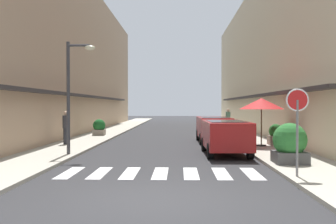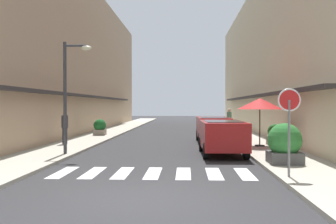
{
  "view_description": "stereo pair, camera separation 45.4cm",
  "coord_description": "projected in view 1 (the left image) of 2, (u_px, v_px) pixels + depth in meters",
  "views": [
    {
      "loc": [
        0.57,
        -8.7,
        2.12
      ],
      "look_at": [
        -0.11,
        15.74,
        1.72
      ],
      "focal_mm": 41.34,
      "sensor_mm": 36.0,
      "label": 1
    },
    {
      "loc": [
        1.03,
        -8.68,
        2.12
      ],
      "look_at": [
        -0.11,
        15.74,
        1.72
      ],
      "focal_mm": 41.34,
      "sensor_mm": 36.0,
      "label": 2
    }
  ],
  "objects": [
    {
      "name": "ground_plane",
      "position": [
        171.0,
        135.0,
        27.73
      ],
      "size": [
        104.46,
        104.46,
        0.0
      ],
      "primitive_type": "plane",
      "color": "#2B2B2D"
    },
    {
      "name": "sidewalk_left",
      "position": [
        103.0,
        134.0,
        27.86
      ],
      "size": [
        2.59,
        66.47,
        0.12
      ],
      "primitive_type": "cube",
      "color": "#ADA899",
      "rests_on": "ground_plane"
    },
    {
      "name": "sidewalk_right",
      "position": [
        240.0,
        135.0,
        27.59
      ],
      "size": [
        2.59,
        66.47,
        0.12
      ],
      "primitive_type": "cube",
      "color": "#ADA899",
      "rests_on": "ground_plane"
    },
    {
      "name": "building_row_left",
      "position": [
        56.0,
        57.0,
        29.25
      ],
      "size": [
        5.5,
        44.73,
        11.58
      ],
      "color": "tan",
      "rests_on": "ground_plane"
    },
    {
      "name": "building_row_right",
      "position": [
        288.0,
        58.0,
        28.76
      ],
      "size": [
        5.5,
        44.73,
        11.3
      ],
      "color": "beige",
      "rests_on": "ground_plane"
    },
    {
      "name": "crosswalk",
      "position": [
        160.0,
        173.0,
        12.07
      ],
      "size": [
        6.15,
        2.2,
        0.01
      ],
      "color": "silver",
      "rests_on": "ground_plane"
    },
    {
      "name": "parked_car_near",
      "position": [
        225.0,
        134.0,
        16.62
      ],
      "size": [
        1.88,
        4.24,
        1.47
      ],
      "color": "maroon",
      "rests_on": "ground_plane"
    },
    {
      "name": "parked_car_mid",
      "position": [
        214.0,
        126.0,
        22.24
      ],
      "size": [
        1.86,
        4.2,
        1.47
      ],
      "color": "maroon",
      "rests_on": "ground_plane"
    },
    {
      "name": "round_street_sign",
      "position": [
        297.0,
        109.0,
        10.91
      ],
      "size": [
        0.65,
        0.07,
        2.49
      ],
      "color": "slate",
      "rests_on": "sidewalk_right"
    },
    {
      "name": "street_lamp",
      "position": [
        73.0,
        84.0,
        15.96
      ],
      "size": [
        1.19,
        0.28,
        4.64
      ],
      "color": "#38383D",
      "rests_on": "sidewalk_left"
    },
    {
      "name": "cafe_umbrella",
      "position": [
        261.0,
        104.0,
        19.12
      ],
      "size": [
        2.21,
        2.21,
        2.38
      ],
      "color": "#262626",
      "rests_on": "sidewalk_right"
    },
    {
      "name": "planter_corner",
      "position": [
        290.0,
        144.0,
        13.44
      ],
      "size": [
        1.17,
        1.17,
        1.4
      ],
      "color": "#4C4C4C",
      "rests_on": "sidewalk_right"
    },
    {
      "name": "planter_midblock",
      "position": [
        276.0,
        135.0,
        19.74
      ],
      "size": [
        0.74,
        0.74,
        1.07
      ],
      "color": "gray",
      "rests_on": "sidewalk_right"
    },
    {
      "name": "planter_far",
      "position": [
        99.0,
        127.0,
        26.12
      ],
      "size": [
        0.84,
        0.84,
        1.09
      ],
      "color": "gray",
      "rests_on": "sidewalk_left"
    },
    {
      "name": "pedestrian_walking_near",
      "position": [
        66.0,
        127.0,
        20.04
      ],
      "size": [
        0.34,
        0.34,
        1.72
      ],
      "rotation": [
        0.0,
        0.0,
        5.9
      ],
      "color": "#282B33",
      "rests_on": "sidewalk_left"
    },
    {
      "name": "pedestrian_walking_far",
      "position": [
        228.0,
        120.0,
        28.15
      ],
      "size": [
        0.34,
        0.34,
        1.79
      ],
      "rotation": [
        0.0,
        0.0,
        0.96
      ],
      "color": "#282B33",
      "rests_on": "sidewalk_right"
    }
  ]
}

